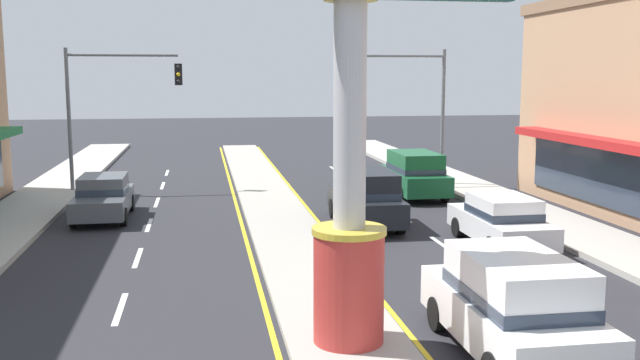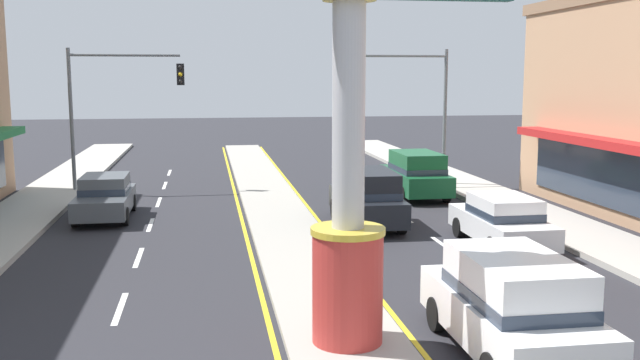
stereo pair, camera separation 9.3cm
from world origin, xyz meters
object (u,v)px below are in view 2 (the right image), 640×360
object	(u,v)px
sedan_near_right_lane	(105,196)
suv_kerb_right	(416,174)
district_sign	(348,144)
suv_mid_left_lane	(367,197)
traffic_light_left_side	(113,94)
sedan_far_right_lane	(502,220)
traffic_light_right_side	(408,94)
suv_far_left_oncoming	(511,305)

from	to	relation	value
sedan_near_right_lane	suv_kerb_right	bearing A→B (deg)	11.47
district_sign	suv_mid_left_lane	xyz separation A→B (m)	(2.80, 10.49, -2.84)
traffic_light_left_side	sedan_far_right_lane	distance (m)	17.61
sedan_near_right_lane	suv_mid_left_lane	world-z (taller)	suv_mid_left_lane
district_sign	suv_kerb_right	world-z (taller)	district_sign
traffic_light_right_side	suv_kerb_right	bearing A→B (deg)	-96.79
sedan_near_right_lane	suv_kerb_right	distance (m)	12.45
traffic_light_left_side	sedan_near_right_lane	distance (m)	6.66
sedan_far_right_lane	suv_mid_left_lane	distance (m)	4.81
district_sign	traffic_light_right_side	size ratio (longest dim) A/B	1.25
traffic_light_left_side	suv_kerb_right	xyz separation A→B (m)	(12.49, -3.21, -3.26)
sedan_near_right_lane	suv_kerb_right	world-z (taller)	suv_kerb_right
suv_far_left_oncoming	sedan_near_right_lane	bearing A→B (deg)	122.21
suv_mid_left_lane	suv_far_left_oncoming	xyz separation A→B (m)	(0.00, -11.38, 0.00)
suv_far_left_oncoming	suv_kerb_right	size ratio (longest dim) A/B	1.00
district_sign	suv_far_left_oncoming	bearing A→B (deg)	-17.63
sedan_far_right_lane	suv_far_left_oncoming	world-z (taller)	suv_far_left_oncoming
district_sign	traffic_light_left_side	world-z (taller)	district_sign
traffic_light_right_side	sedan_far_right_lane	xyz separation A→B (m)	(-0.29, -11.10, -3.46)
district_sign	suv_far_left_oncoming	distance (m)	4.09
suv_kerb_right	traffic_light_right_side	bearing A→B (deg)	83.21
traffic_light_left_side	sedan_far_right_lane	bearing A→B (deg)	-43.67
sedan_near_right_lane	sedan_far_right_lane	world-z (taller)	same
district_sign	traffic_light_right_side	bearing A→B (deg)	70.58
suv_mid_left_lane	sedan_far_right_lane	bearing A→B (deg)	-46.55
traffic_light_right_side	suv_far_left_oncoming	bearing A→B (deg)	-100.69
traffic_light_left_side	suv_mid_left_lane	bearing A→B (deg)	-42.56
district_sign	sedan_far_right_lane	size ratio (longest dim) A/B	1.80
district_sign	sedan_near_right_lane	distance (m)	14.89
suv_kerb_right	sedan_far_right_lane	bearing A→B (deg)	-90.00
suv_far_left_oncoming	sedan_far_right_lane	bearing A→B (deg)	67.32
suv_kerb_right	sedan_near_right_lane	bearing A→B (deg)	-168.53
sedan_near_right_lane	traffic_light_right_side	bearing A→B (deg)	21.32
district_sign	suv_kerb_right	distance (m)	17.10
sedan_near_right_lane	suv_mid_left_lane	bearing A→B (deg)	-17.14
suv_far_left_oncoming	district_sign	bearing A→B (deg)	162.37
sedan_far_right_lane	suv_far_left_oncoming	xyz separation A→B (m)	(-3.30, -7.90, 0.20)
suv_mid_left_lane	suv_kerb_right	xyz separation A→B (m)	(3.30, 5.22, 0.00)
sedan_far_right_lane	suv_far_left_oncoming	distance (m)	8.56
traffic_light_left_side	traffic_light_right_side	bearing A→B (deg)	-3.65
district_sign	sedan_near_right_lane	world-z (taller)	district_sign
traffic_light_right_side	suv_kerb_right	world-z (taller)	traffic_light_right_side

